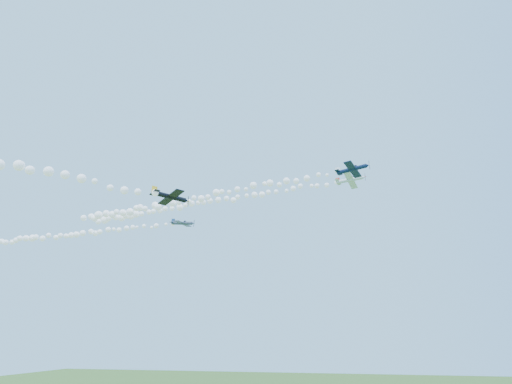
% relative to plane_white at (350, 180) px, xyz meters
% --- Properties ---
extents(plane_white, '(7.86, 8.15, 2.42)m').
position_rel_plane_white_xyz_m(plane_white, '(0.00, 0.00, 0.00)').
color(plane_white, silver).
extents(smoke_trail_white, '(82.00, 21.31, 3.26)m').
position_rel_plane_white_xyz_m(smoke_trail_white, '(-43.25, 10.07, -0.31)').
color(smoke_trail_white, white).
extents(plane_navy, '(6.97, 7.36, 1.87)m').
position_rel_plane_white_xyz_m(plane_navy, '(0.36, -23.84, -6.44)').
color(plane_navy, '#0C1835').
extents(smoke_trail_navy, '(72.16, 22.37, 2.76)m').
position_rel_plane_white_xyz_m(smoke_trail_navy, '(-37.68, -13.02, -6.65)').
color(smoke_trail_navy, white).
extents(plane_grey, '(6.86, 7.29, 2.70)m').
position_rel_plane_white_xyz_m(plane_grey, '(-43.22, -3.51, -9.76)').
color(plane_grey, '#394253').
extents(smoke_trail_grey, '(61.90, 8.43, 3.13)m').
position_rel_plane_white_xyz_m(smoke_trail_grey, '(-76.21, -0.23, -10.15)').
color(smoke_trail_grey, white).
extents(plane_black, '(6.71, 6.52, 2.56)m').
position_rel_plane_white_xyz_m(plane_black, '(-31.27, -38.00, -14.39)').
color(plane_black, black).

